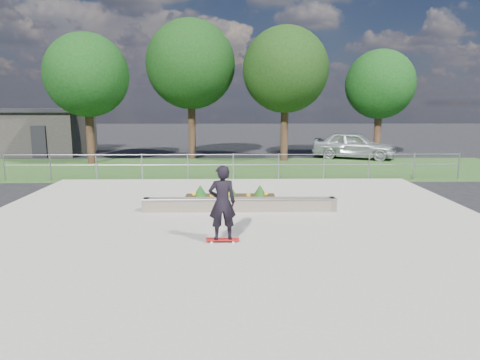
# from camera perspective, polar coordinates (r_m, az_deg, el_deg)

# --- Properties ---
(ground) EXTENTS (120.00, 120.00, 0.00)m
(ground) POSITION_cam_1_polar(r_m,az_deg,el_deg) (11.59, -0.88, -6.68)
(ground) COLOR black
(ground) RESTS_ON ground
(grass_verge) EXTENTS (30.00, 8.00, 0.02)m
(grass_verge) POSITION_cam_1_polar(r_m,az_deg,el_deg) (22.35, -0.90, 1.58)
(grass_verge) COLOR #294C1E
(grass_verge) RESTS_ON ground
(concrete_slab) EXTENTS (15.00, 15.00, 0.06)m
(concrete_slab) POSITION_cam_1_polar(r_m,az_deg,el_deg) (11.59, -0.88, -6.54)
(concrete_slab) COLOR #A9A396
(concrete_slab) RESTS_ON ground
(fence) EXTENTS (20.06, 0.06, 1.20)m
(fence) POSITION_cam_1_polar(r_m,az_deg,el_deg) (18.77, -0.90, 2.26)
(fence) COLOR gray
(fence) RESTS_ON ground
(building) EXTENTS (8.40, 5.40, 3.00)m
(building) POSITION_cam_1_polar(r_m,az_deg,el_deg) (32.33, -26.71, 5.85)
(building) COLOR #292724
(building) RESTS_ON ground
(tree_far_left) EXTENTS (4.55, 4.55, 7.15)m
(tree_far_left) POSITION_cam_1_polar(r_m,az_deg,el_deg) (25.43, -19.77, 12.99)
(tree_far_left) COLOR black
(tree_far_left) RESTS_ON ground
(tree_mid_left) EXTENTS (5.25, 5.25, 8.25)m
(tree_mid_left) POSITION_cam_1_polar(r_m,az_deg,el_deg) (26.31, -6.59, 15.04)
(tree_mid_left) COLOR black
(tree_mid_left) RESTS_ON ground
(tree_mid_right) EXTENTS (4.90, 4.90, 7.70)m
(tree_mid_right) POSITION_cam_1_polar(r_m,az_deg,el_deg) (25.34, 6.08, 14.38)
(tree_mid_right) COLOR #311E13
(tree_mid_right) RESTS_ON ground
(tree_far_right) EXTENTS (4.20, 4.20, 6.60)m
(tree_far_right) POSITION_cam_1_polar(r_m,az_deg,el_deg) (28.10, 18.18, 11.99)
(tree_far_right) COLOR #342015
(tree_far_right) RESTS_ON ground
(grind_ledge) EXTENTS (6.00, 0.44, 0.43)m
(grind_ledge) POSITION_cam_1_polar(r_m,az_deg,el_deg) (13.31, -0.06, -3.27)
(grind_ledge) COLOR brown
(grind_ledge) RESTS_ON concrete_slab
(planter_bed) EXTENTS (3.00, 1.20, 0.61)m
(planter_bed) POSITION_cam_1_polar(r_m,az_deg,el_deg) (14.19, -1.32, -2.51)
(planter_bed) COLOR black
(planter_bed) RESTS_ON concrete_slab
(skateboarder) EXTENTS (0.80, 0.53, 1.88)m
(skateboarder) POSITION_cam_1_polar(r_m,az_deg,el_deg) (10.17, -2.38, -3.07)
(skateboarder) COLOR white
(skateboarder) RESTS_ON concrete_slab
(parked_car) EXTENTS (5.30, 3.67, 1.68)m
(parked_car) POSITION_cam_1_polar(r_m,az_deg,el_deg) (27.17, 14.94, 4.53)
(parked_car) COLOR #B1B6BB
(parked_car) RESTS_ON ground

